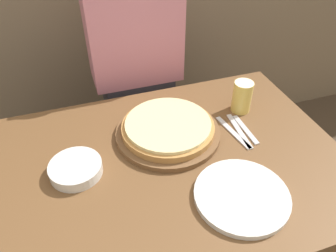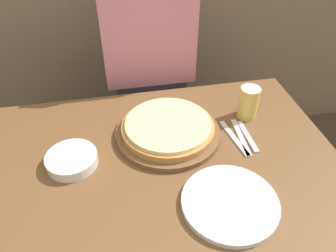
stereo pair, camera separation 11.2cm
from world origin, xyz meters
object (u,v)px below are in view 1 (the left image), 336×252
spoon (245,129)px  dinner_plate (242,196)px  dinner_knife (239,131)px  diner_person (137,89)px  fork (233,132)px  side_bowl (76,169)px  pizza_on_board (168,129)px  beer_glass (242,95)px

spoon → dinner_plate: bearing=-121.1°
dinner_plate → spoon: 0.31m
dinner_knife → diner_person: diner_person is taller
fork → spoon: same height
side_bowl → dinner_knife: side_bowl is taller
fork → dinner_knife: 0.03m
pizza_on_board → fork: 0.23m
fork → diner_person: (-0.22, 0.52, -0.09)m
beer_glass → fork: 0.16m
fork → spoon: (0.05, 0.00, 0.00)m
dinner_plate → side_bowl: bearing=150.5°
pizza_on_board → fork: (0.22, -0.06, -0.02)m
dinner_plate → dinner_knife: bearing=63.1°
side_bowl → spoon: (0.59, 0.02, -0.02)m
dinner_plate → beer_glass: bearing=62.4°
beer_glass → spoon: size_ratio=0.75×
beer_glass → dinner_knife: size_ratio=0.63×
spoon → side_bowl: bearing=-178.5°
pizza_on_board → dinner_plate: size_ratio=1.33×
fork → diner_person: diner_person is taller
beer_glass → dinner_plate: size_ratio=0.44×
dinner_plate → diner_person: (-0.11, 0.78, -0.10)m
side_bowl → fork: 0.55m
dinner_knife → pizza_on_board: bearing=165.5°
spoon → diner_person: (-0.27, 0.52, -0.09)m
pizza_on_board → diner_person: size_ratio=0.28×
beer_glass → diner_person: diner_person is taller
pizza_on_board → dinner_knife: 0.25m
side_bowl → diner_person: (0.32, 0.53, -0.11)m
spoon → fork: bearing=180.0°
beer_glass → side_bowl: bearing=-168.4°
beer_glass → fork: size_ratio=0.63×
pizza_on_board → dinner_knife: size_ratio=1.89×
beer_glass → diner_person: bearing=127.5°
dinner_plate → diner_person: size_ratio=0.21×
side_bowl → diner_person: size_ratio=0.12×
pizza_on_board → spoon: bearing=-13.2°
pizza_on_board → dinner_plate: pizza_on_board is taller
spoon → diner_person: diner_person is taller
beer_glass → diner_person: 0.53m
dinner_knife → beer_glass: bearing=60.8°
pizza_on_board → dinner_knife: (0.25, -0.06, -0.02)m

